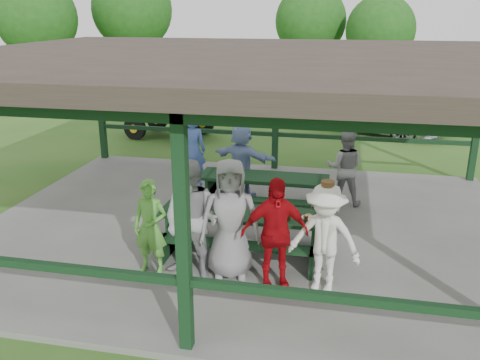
% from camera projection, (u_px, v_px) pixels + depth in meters
% --- Properties ---
extents(ground, '(90.00, 90.00, 0.00)m').
position_uv_depth(ground, '(247.00, 229.00, 9.82)').
color(ground, '#2A591B').
rests_on(ground, ground).
extents(concrete_slab, '(10.00, 8.00, 0.10)m').
position_uv_depth(concrete_slab, '(247.00, 227.00, 9.80)').
color(concrete_slab, slate).
rests_on(concrete_slab, ground).
extents(pavilion_structure, '(10.60, 8.60, 3.24)m').
position_uv_depth(pavilion_structure, '(247.00, 62.00, 8.81)').
color(pavilion_structure, black).
rests_on(pavilion_structure, concrete_slab).
extents(picnic_table_near, '(2.76, 1.39, 0.75)m').
position_uv_depth(picnic_table_near, '(242.00, 227.00, 8.49)').
color(picnic_table_near, black).
rests_on(picnic_table_near, concrete_slab).
extents(picnic_table_far, '(2.59, 1.39, 0.75)m').
position_uv_depth(picnic_table_far, '(264.00, 189.00, 10.34)').
color(picnic_table_far, black).
rests_on(picnic_table_far, concrete_slab).
extents(table_setting, '(2.31, 0.45, 0.10)m').
position_uv_depth(table_setting, '(253.00, 211.00, 8.39)').
color(table_setting, white).
rests_on(table_setting, picnic_table_near).
extents(contestant_green, '(0.58, 0.40, 1.52)m').
position_uv_depth(contestant_green, '(150.00, 227.00, 7.82)').
color(contestant_green, '#55A43A').
rests_on(contestant_green, concrete_slab).
extents(contestant_grey_left, '(1.07, 0.93, 1.88)m').
position_uv_depth(contestant_grey_left, '(191.00, 221.00, 7.59)').
color(contestant_grey_left, '#949496').
rests_on(contestant_grey_left, concrete_slab).
extents(contestant_grey_mid, '(1.03, 0.80, 1.88)m').
position_uv_depth(contestant_grey_mid, '(230.00, 219.00, 7.64)').
color(contestant_grey_mid, gray).
rests_on(contestant_grey_mid, concrete_slab).
extents(contestant_red, '(1.08, 0.71, 1.71)m').
position_uv_depth(contestant_red, '(275.00, 234.00, 7.36)').
color(contestant_red, '#A90910').
rests_on(contestant_red, concrete_slab).
extents(contestant_white_fedora, '(1.16, 0.81, 1.69)m').
position_uv_depth(contestant_white_fedora, '(325.00, 238.00, 7.29)').
color(contestant_white_fedora, white).
rests_on(contestant_white_fedora, concrete_slab).
extents(spectator_lblue, '(1.59, 0.94, 1.64)m').
position_uv_depth(spectator_lblue, '(242.00, 160.00, 11.11)').
color(spectator_lblue, '#849BCC').
rests_on(spectator_lblue, concrete_slab).
extents(spectator_blue, '(0.69, 0.53, 1.69)m').
position_uv_depth(spectator_blue, '(193.00, 150.00, 11.78)').
color(spectator_blue, '#4666B7').
rests_on(spectator_blue, concrete_slab).
extents(spectator_grey, '(0.80, 0.63, 1.61)m').
position_uv_depth(spectator_grey, '(345.00, 167.00, 10.62)').
color(spectator_grey, gray).
rests_on(spectator_grey, concrete_slab).
extents(pickup_truck, '(5.47, 4.29, 1.38)m').
position_uv_depth(pickup_truck, '(376.00, 111.00, 17.65)').
color(pickup_truck, silver).
rests_on(pickup_truck, ground).
extents(farm_trailer, '(3.84, 2.00, 1.33)m').
position_uv_depth(farm_trailer, '(170.00, 117.00, 16.79)').
color(farm_trailer, '#1A4D8F').
rests_on(farm_trailer, ground).
extents(tree_far_left, '(3.81, 3.81, 5.95)m').
position_uv_depth(tree_far_left, '(132.00, 10.00, 24.24)').
color(tree_far_left, '#312113').
rests_on(tree_far_left, ground).
extents(tree_left, '(3.33, 3.33, 5.20)m').
position_uv_depth(tree_left, '(310.00, 21.00, 23.87)').
color(tree_left, '#312113').
rests_on(tree_left, ground).
extents(tree_mid, '(3.01, 3.01, 4.70)m').
position_uv_depth(tree_mid, '(380.00, 30.00, 22.19)').
color(tree_mid, '#312113').
rests_on(tree_mid, ground).
extents(tree_edge_left, '(3.49, 3.49, 5.45)m').
position_uv_depth(tree_edge_left, '(36.00, 18.00, 22.04)').
color(tree_edge_left, '#312113').
rests_on(tree_edge_left, ground).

